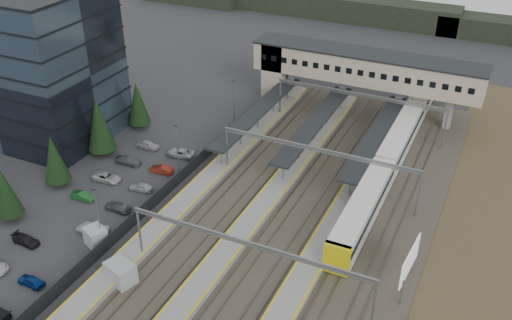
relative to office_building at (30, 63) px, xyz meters
The scene contains 15 objects.
ground 39.86m from the office_building, 18.43° to the right, with size 220.00×220.00×0.00m, color #2B2B2D.
office_building is the anchor object (origin of this frame).
conifer_row 22.40m from the office_building, 48.57° to the right, with size 4.42×49.82×9.50m.
car_park 30.89m from the office_building, 37.65° to the right, with size 10.64×44.84×1.29m.
lampposts 31.00m from the office_building, 21.00° to the right, with size 0.50×53.25×8.07m.
fence 32.32m from the office_building, 13.35° to the right, with size 0.08×90.00×2.00m.
relay_cabin_near 43.80m from the office_building, 35.66° to the right, with size 3.82×3.26×2.71m.
relay_cabin_far 36.06m from the office_building, 36.67° to the right, with size 3.26×3.03×2.40m.
rail_corridor 47.39m from the office_building, ahead, with size 34.00×90.00×0.92m.
canopies 46.29m from the office_building, 19.23° to the left, with size 23.10×30.00×3.28m.
footbridge 53.18m from the office_building, 34.47° to the left, with size 40.40×6.40×11.20m.
gantries 49.23m from the office_building, 10.62° to the right, with size 28.40×62.28×7.17m.
train 59.91m from the office_building, 18.58° to the left, with size 3.11×65.02×3.92m.
billboard 65.49m from the office_building, 10.66° to the right, with size 0.67×6.53×5.66m.
treeline_far 100.53m from the office_building, 53.31° to the left, with size 170.00×19.00×7.00m.
Camera 1 is at (32.95, -50.22, 45.01)m, focal length 40.00 mm.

